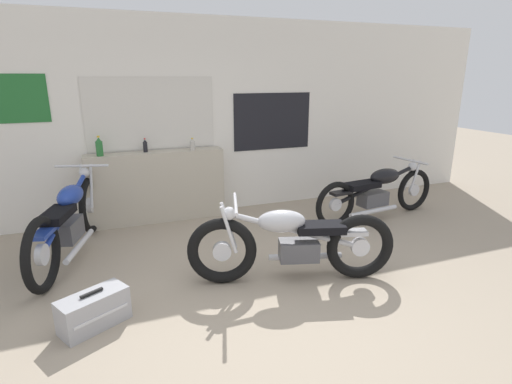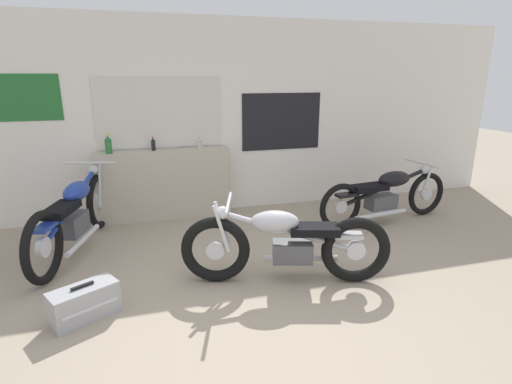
{
  "view_description": "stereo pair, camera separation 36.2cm",
  "coord_description": "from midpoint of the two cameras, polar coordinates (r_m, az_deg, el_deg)",
  "views": [
    {
      "loc": [
        -1.21,
        -2.73,
        2.01
      ],
      "look_at": [
        0.37,
        1.44,
        0.7
      ],
      "focal_mm": 28.0,
      "sensor_mm": 36.0,
      "label": 1
    },
    {
      "loc": [
        -0.87,
        -2.85,
        2.01
      ],
      "look_at": [
        0.37,
        1.44,
        0.7
      ],
      "focal_mm": 28.0,
      "sensor_mm": 36.0,
      "label": 2
    }
  ],
  "objects": [
    {
      "name": "ground_plane",
      "position": [
        3.6,
        3.83,
        -17.7
      ],
      "size": [
        24.0,
        24.0,
        0.0
      ],
      "primitive_type": "plane",
      "color": "gray"
    },
    {
      "name": "wall_back",
      "position": [
        5.92,
        -6.02,
        10.38
      ],
      "size": [
        10.0,
        0.07,
        2.8
      ],
      "color": "silver",
      "rests_on": "ground_plane"
    },
    {
      "name": "sill_counter",
      "position": [
        5.83,
        -11.14,
        1.03
      ],
      "size": [
        1.87,
        0.28,
        1.0
      ],
      "color": "#B7AD99",
      "rests_on": "ground_plane"
    },
    {
      "name": "bottle_leftmost",
      "position": [
        5.64,
        -18.63,
        6.38
      ],
      "size": [
        0.09,
        0.09,
        0.26
      ],
      "color": "#23662D",
      "rests_on": "sill_counter"
    },
    {
      "name": "bottle_left_center",
      "position": [
        5.72,
        -12.71,
        6.63
      ],
      "size": [
        0.06,
        0.06,
        0.19
      ],
      "color": "black",
      "rests_on": "sill_counter"
    },
    {
      "name": "bottle_center",
      "position": [
        5.72,
        -6.28,
        6.84
      ],
      "size": [
        0.07,
        0.07,
        0.17
      ],
      "color": "#B7B2A8",
      "rests_on": "sill_counter"
    },
    {
      "name": "motorcycle_silver",
      "position": [
        4.0,
        6.88,
        -7.41
      ],
      "size": [
        2.03,
        0.81,
        0.85
      ],
      "color": "black",
      "rests_on": "ground_plane"
    },
    {
      "name": "motorcycle_blue",
      "position": [
        5.04,
        -22.6,
        -3.0
      ],
      "size": [
        0.82,
        2.2,
        0.95
      ],
      "color": "black",
      "rests_on": "ground_plane"
    },
    {
      "name": "motorcycle_black",
      "position": [
        5.93,
        19.76,
        -0.32
      ],
      "size": [
        2.15,
        0.64,
        0.81
      ],
      "color": "black",
      "rests_on": "ground_plane"
    },
    {
      "name": "hard_case_silver",
      "position": [
        3.75,
        -20.71,
        -14.64
      ],
      "size": [
        0.6,
        0.48,
        0.32
      ],
      "color": "#9E9EA3",
      "rests_on": "ground_plane"
    }
  ]
}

